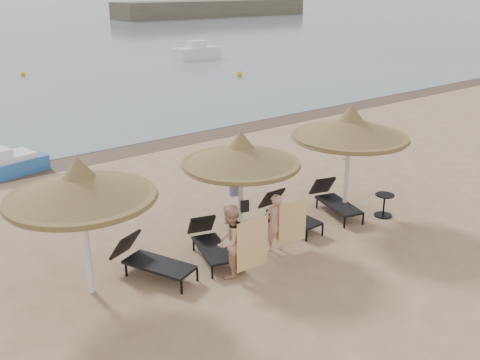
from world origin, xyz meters
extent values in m
plane|color=tan|center=(0.00, 0.00, 0.00)|extent=(160.00, 160.00, 0.00)
cube|color=brown|center=(0.00, 9.40, 0.00)|extent=(200.00, 1.60, 0.01)
cube|color=brown|center=(55.00, 80.00, 1.50)|extent=(40.00, 8.00, 3.00)
cube|color=white|center=(18.00, 30.00, 0.50)|extent=(4.00, 1.60, 1.00)
cube|color=white|center=(18.00, 30.00, 1.25)|extent=(1.50, 1.00, 0.60)
cylinder|color=white|center=(-3.95, 0.68, 1.09)|extent=(0.12, 0.12, 2.18)
cone|color=olive|center=(-3.95, 0.68, 2.41)|extent=(3.01, 3.01, 0.57)
cone|color=olive|center=(-3.95, 0.68, 2.75)|extent=(0.73, 0.73, 0.47)
cylinder|color=olive|center=(-3.95, 0.68, 2.14)|extent=(2.95, 2.95, 0.10)
cylinder|color=white|center=(-0.01, 0.64, 1.04)|extent=(0.12, 0.12, 2.08)
cone|color=olive|center=(-0.01, 0.64, 2.30)|extent=(2.88, 2.88, 0.55)
cone|color=olive|center=(-0.01, 0.64, 2.63)|extent=(0.69, 0.69, 0.45)
cylinder|color=olive|center=(-0.01, 0.64, 2.04)|extent=(2.82, 2.82, 0.10)
cylinder|color=white|center=(3.33, 0.20, 1.14)|extent=(0.13, 0.13, 2.28)
cone|color=olive|center=(3.33, 0.20, 2.52)|extent=(3.15, 3.15, 0.60)
cone|color=olive|center=(3.33, 0.20, 2.87)|extent=(0.76, 0.76, 0.49)
cylinder|color=olive|center=(3.33, 0.20, 2.23)|extent=(3.08, 3.08, 0.11)
cylinder|color=black|center=(-2.50, -0.55, 0.15)|extent=(0.05, 0.05, 0.30)
cylinder|color=black|center=(-1.95, -0.32, 0.15)|extent=(0.05, 0.05, 0.30)
cylinder|color=black|center=(-3.08, 0.81, 0.15)|extent=(0.05, 0.05, 0.30)
cylinder|color=black|center=(-2.53, 1.05, 0.15)|extent=(0.05, 0.05, 0.30)
cube|color=black|center=(-2.53, 0.30, 0.33)|extent=(1.23, 1.72, 0.06)
cube|color=black|center=(-2.90, 1.16, 0.58)|extent=(0.78, 0.67, 0.60)
cylinder|color=black|center=(-1.63, -0.43, 0.14)|extent=(0.05, 0.05, 0.28)
cylinder|color=black|center=(-1.09, -0.59, 0.14)|extent=(0.05, 0.05, 0.28)
cylinder|color=black|center=(-1.24, 0.91, 0.14)|extent=(0.05, 0.05, 0.28)
cylinder|color=black|center=(-0.70, 0.76, 0.14)|extent=(0.05, 0.05, 0.28)
cube|color=black|center=(-1.15, 0.21, 0.31)|extent=(1.02, 1.62, 0.06)
cube|color=black|center=(-0.91, 1.06, 0.55)|extent=(0.71, 0.58, 0.57)
cylinder|color=black|center=(1.26, -0.40, 0.14)|extent=(0.05, 0.05, 0.29)
cylinder|color=black|center=(1.84, -0.40, 0.14)|extent=(0.05, 0.05, 0.29)
cylinder|color=black|center=(1.26, 1.03, 0.14)|extent=(0.05, 0.05, 0.29)
cylinder|color=black|center=(1.84, 1.03, 0.14)|extent=(0.05, 0.05, 0.29)
cube|color=black|center=(1.55, 0.37, 0.32)|extent=(0.64, 1.54, 0.06)
cube|color=black|center=(1.55, 1.27, 0.56)|extent=(0.64, 0.43, 0.58)
cylinder|color=black|center=(2.60, -0.46, 0.14)|extent=(0.05, 0.05, 0.29)
cylinder|color=black|center=(3.16, -0.61, 0.14)|extent=(0.05, 0.05, 0.29)
cylinder|color=black|center=(2.99, 0.94, 0.14)|extent=(0.05, 0.05, 0.29)
cylinder|color=black|center=(3.55, 0.78, 0.14)|extent=(0.05, 0.05, 0.29)
cube|color=black|center=(3.09, 0.21, 0.32)|extent=(1.03, 1.67, 0.06)
cube|color=black|center=(3.34, 1.09, 0.57)|extent=(0.74, 0.59, 0.59)
cylinder|color=black|center=(4.06, -0.58, 0.02)|extent=(0.49, 0.49, 0.04)
cylinder|color=black|center=(4.06, -0.58, 0.32)|extent=(0.05, 0.05, 0.60)
cylinder|color=black|center=(4.06, -0.58, 0.63)|extent=(0.53, 0.53, 0.03)
imported|color=#E3A98A|center=(-1.24, -0.55, 0.96)|extent=(1.03, 0.86, 1.93)
imported|color=#E3A98A|center=(0.33, -0.24, 0.84)|extent=(0.88, 0.70, 1.69)
cube|color=orange|center=(-0.89, -0.90, 0.80)|extent=(0.83, 0.04, 1.16)
cube|color=orange|center=(0.68, -0.49, 0.73)|extent=(0.75, 0.16, 1.06)
cube|color=silver|center=(-0.01, 0.82, 1.38)|extent=(0.35, 0.17, 0.42)
cube|color=black|center=(-0.01, 0.48, 1.00)|extent=(0.22, 0.13, 0.29)
cube|color=#2C66B3|center=(-2.98, 9.45, 0.25)|extent=(2.24, 1.60, 0.51)
cube|color=white|center=(-2.98, 9.45, 0.57)|extent=(1.48, 1.26, 0.23)
cube|color=white|center=(-3.34, 9.38, 0.78)|extent=(0.63, 0.91, 0.32)
sphere|color=yellow|center=(3.52, 30.00, 0.17)|extent=(0.33, 0.33, 0.33)
sphere|color=yellow|center=(15.37, 20.61, 0.20)|extent=(0.41, 0.41, 0.41)
camera|label=1|loc=(-7.43, -8.92, 6.09)|focal=40.00mm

